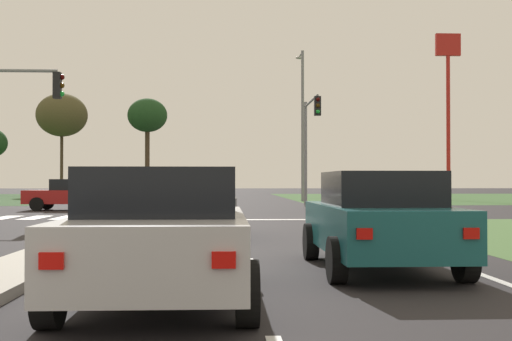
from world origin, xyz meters
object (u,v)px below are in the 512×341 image
at_px(car_red_second, 71,194).
at_px(pedestrian_at_median, 176,184).
at_px(car_silver_third, 163,234).
at_px(traffic_signal_far_right, 310,131).
at_px(street_lamp_third, 302,119).
at_px(treeline_fourth, 147,117).
at_px(car_blue_fourth, 372,194).
at_px(treeline_third, 62,115).
at_px(fastfood_pole_sign, 448,79).
at_px(car_grey_fifth, 199,205).
at_px(car_teal_sixth, 379,220).
at_px(car_black_near, 140,191).

relative_size(car_red_second, pedestrian_at_median, 2.36).
xyz_separation_m(car_silver_third, traffic_signal_far_right, (5.24, 28.03, 3.28)).
height_order(car_silver_third, street_lamp_third, street_lamp_third).
height_order(car_silver_third, treeline_fourth, treeline_fourth).
height_order(car_blue_fourth, pedestrian_at_median, pedestrian_at_median).
distance_m(pedestrian_at_median, treeline_third, 29.55).
bearing_deg(car_silver_third, car_red_second, 105.03).
bearing_deg(car_silver_third, fastfood_pole_sign, 67.24).
bearing_deg(street_lamp_third, car_grey_fifth, -101.45).
bearing_deg(pedestrian_at_median, car_teal_sixth, 178.36).
bearing_deg(car_red_second, car_blue_fourth, -92.81).
distance_m(car_blue_fourth, car_teal_sixth, 21.83).
relative_size(car_black_near, fastfood_pole_sign, 0.35).
bearing_deg(fastfood_pole_sign, car_grey_fifth, -118.28).
relative_size(car_grey_fifth, treeline_fourth, 0.47).
distance_m(car_silver_third, treeline_third, 60.57).
height_order(car_red_second, traffic_signal_far_right, traffic_signal_far_right).
height_order(car_red_second, car_grey_fifth, car_grey_fifth).
height_order(street_lamp_third, treeline_third, street_lamp_third).
distance_m(car_red_second, pedestrian_at_median, 8.96).
xyz_separation_m(car_silver_third, fastfood_pole_sign, (16.81, 40.06, 7.97)).
distance_m(car_blue_fourth, pedestrian_at_median, 13.06).
relative_size(car_silver_third, fastfood_pole_sign, 0.37).
relative_size(street_lamp_third, treeline_fourth, 1.10).
bearing_deg(fastfood_pole_sign, car_silver_third, -112.76).
xyz_separation_m(car_blue_fourth, street_lamp_third, (-1.64, 14.44, 4.94)).
xyz_separation_m(car_grey_fifth, fastfood_pole_sign, (16.73, 31.11, 7.97)).
xyz_separation_m(car_blue_fourth, pedestrian_at_median, (-9.91, 8.50, 0.44)).
bearing_deg(treeline_fourth, car_black_near, -84.60).
relative_size(car_grey_fifth, fastfood_pole_sign, 0.37).
distance_m(car_red_second, street_lamp_third, 19.33).
distance_m(car_black_near, fastfood_pole_sign, 23.39).
relative_size(car_black_near, car_blue_fourth, 0.96).
bearing_deg(car_red_second, traffic_signal_far_right, -74.22).
distance_m(pedestrian_at_median, fastfood_pole_sign, 21.84).
relative_size(traffic_signal_far_right, treeline_fourth, 0.62).
distance_m(car_teal_sixth, street_lamp_third, 36.24).
height_order(car_grey_fifth, treeline_third, treeline_third).
distance_m(car_black_near, treeline_third, 25.67).
height_order(street_lamp_third, pedestrian_at_median, street_lamp_third).
bearing_deg(car_grey_fifth, car_red_second, 113.09).
distance_m(car_teal_sixth, treeline_fourth, 56.97).
xyz_separation_m(pedestrian_at_median, treeline_third, (-12.90, 25.76, 6.58)).
xyz_separation_m(car_blue_fourth, treeline_third, (-22.81, 34.25, 7.01)).
distance_m(car_teal_sixth, fastfood_pole_sign, 40.65).
distance_m(car_black_near, car_red_second, 11.31).
bearing_deg(car_silver_third, pedestrian_at_median, 93.93).
bearing_deg(treeline_fourth, fastfood_pole_sign, -37.58).
height_order(car_red_second, treeline_third, treeline_third).
distance_m(traffic_signal_far_right, pedestrian_at_median, 9.15).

